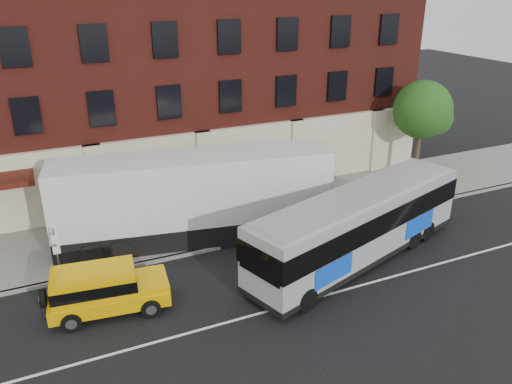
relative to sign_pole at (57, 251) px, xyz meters
name	(u,v)px	position (x,y,z in m)	size (l,w,h in m)	color
ground	(304,310)	(8.50, -6.15, -1.45)	(120.00, 120.00, 0.00)	black
sidewalk	(222,218)	(8.50, 2.85, -1.38)	(60.00, 6.00, 0.15)	gray
kerb	(244,242)	(8.50, -0.15, -1.38)	(60.00, 0.25, 0.15)	gray
lane_line	(298,303)	(8.50, -5.65, -1.45)	(60.00, 0.12, 0.01)	silver
building	(173,57)	(8.49, 10.77, 6.13)	(30.00, 12.10, 15.00)	maroon
sign_pole	(57,251)	(0.00, 0.00, 0.00)	(0.30, 0.20, 2.50)	slate
street_tree	(423,112)	(22.04, 3.34, 2.96)	(3.60, 3.60, 6.20)	#36291B
city_bus	(359,223)	(12.63, -3.71, 0.40)	(12.45, 6.20, 3.35)	#9B9DA3
yellow_suv	(103,288)	(1.37, -2.99, -0.41)	(4.86, 2.51, 1.82)	#EFAC00
shipping_container	(195,200)	(6.48, 1.20, 0.72)	(13.44, 4.93, 4.39)	black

